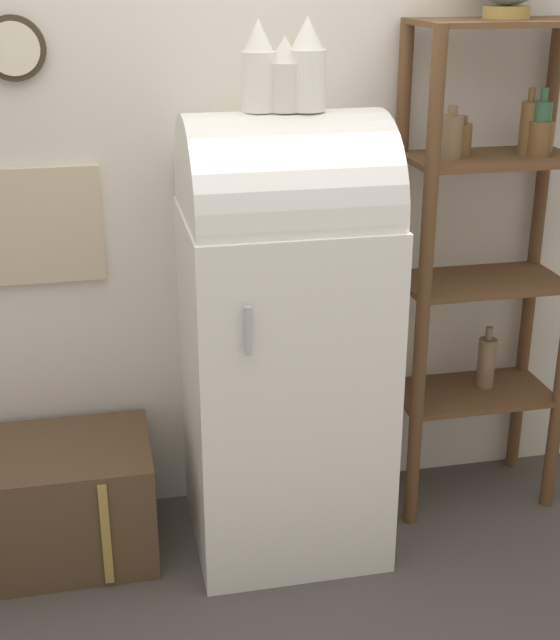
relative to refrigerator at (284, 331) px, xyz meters
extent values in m
plane|color=#4C4742|center=(0.00, -0.23, -0.82)|extent=(12.00, 12.00, 0.00)
cube|color=silver|center=(0.00, 0.34, 0.53)|extent=(7.00, 0.05, 2.70)
cylinder|color=#382D1E|center=(-0.82, 0.30, 0.93)|extent=(0.21, 0.03, 0.21)
cylinder|color=beige|center=(-0.82, 0.29, 0.93)|extent=(0.17, 0.01, 0.17)
cube|color=#C6B793|center=(-0.85, 0.31, 0.34)|extent=(0.54, 0.02, 0.41)
cube|color=white|center=(0.00, 0.00, -0.20)|extent=(0.67, 0.64, 1.24)
cylinder|color=white|center=(0.00, 0.00, 0.45)|extent=(0.65, 0.61, 0.61)
cylinder|color=#B7B7BC|center=(-0.18, -0.34, 0.15)|extent=(0.02, 0.02, 0.16)
cube|color=brown|center=(-0.87, 0.04, -0.61)|extent=(0.78, 0.47, 0.43)
cube|color=#AD8942|center=(-0.65, -0.20, -0.61)|extent=(0.03, 0.01, 0.39)
cylinder|color=brown|center=(0.49, -0.03, 0.09)|extent=(0.05, 0.05, 1.83)
cylinder|color=brown|center=(0.49, 0.27, 0.09)|extent=(0.05, 0.05, 1.83)
cylinder|color=brown|center=(1.06, 0.27, 0.09)|extent=(0.05, 0.05, 1.83)
cube|color=brown|center=(0.78, 0.12, -0.37)|extent=(0.60, 0.34, 0.02)
cube|color=brown|center=(0.78, 0.12, 0.08)|extent=(0.60, 0.34, 0.02)
cube|color=brown|center=(0.78, 0.12, 0.54)|extent=(0.60, 0.34, 0.02)
cube|color=brown|center=(0.78, 0.12, 1.00)|extent=(0.60, 0.34, 0.02)
cylinder|color=#7F6647|center=(0.84, 0.15, -0.27)|extent=(0.07, 0.07, 0.20)
cylinder|color=#7F6647|center=(0.84, 0.15, -0.14)|extent=(0.03, 0.03, 0.05)
cylinder|color=#335B3D|center=(0.93, 0.09, 0.65)|extent=(0.06, 0.06, 0.19)
cylinder|color=#335B3D|center=(0.93, 0.09, 0.76)|extent=(0.03, 0.03, 0.05)
cylinder|color=#7F6647|center=(0.62, 0.13, 0.62)|extent=(0.08, 0.08, 0.14)
cylinder|color=#7F6647|center=(0.62, 0.13, 0.71)|extent=(0.03, 0.03, 0.04)
cylinder|color=brown|center=(0.67, 0.14, 0.61)|extent=(0.06, 0.06, 0.11)
cylinder|color=brown|center=(0.67, 0.14, 0.68)|extent=(0.02, 0.02, 0.03)
cylinder|color=brown|center=(0.94, 0.09, 0.61)|extent=(0.09, 0.09, 0.12)
cylinder|color=brown|center=(0.94, 0.09, 0.69)|extent=(0.04, 0.04, 0.03)
cylinder|color=brown|center=(0.90, 0.12, 0.64)|extent=(0.06, 0.06, 0.19)
cylinder|color=brown|center=(0.90, 0.12, 0.76)|extent=(0.03, 0.03, 0.05)
cylinder|color=#AD8942|center=(0.80, 0.16, 1.03)|extent=(0.16, 0.16, 0.04)
cylinder|color=white|center=(-0.08, 0.01, 0.84)|extent=(0.11, 0.11, 0.18)
cone|color=white|center=(-0.08, 0.01, 0.98)|extent=(0.09, 0.09, 0.10)
cylinder|color=silver|center=(0.00, -0.01, 0.82)|extent=(0.11, 0.11, 0.15)
cone|color=silver|center=(0.00, -0.01, 0.94)|extent=(0.09, 0.09, 0.08)
cylinder|color=white|center=(0.07, -0.01, 0.84)|extent=(0.12, 0.12, 0.19)
cone|color=white|center=(0.07, -0.01, 0.99)|extent=(0.10, 0.10, 0.10)
camera|label=1|loc=(-0.60, -2.78, 1.17)|focal=50.00mm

